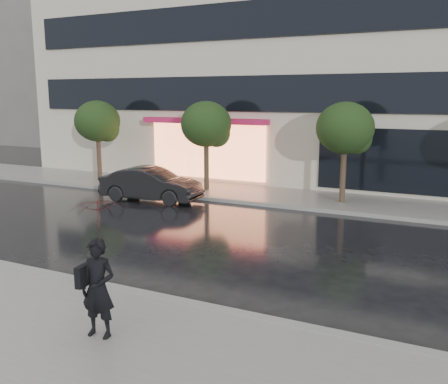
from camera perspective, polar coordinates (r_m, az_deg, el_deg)
The scene contains 12 objects.
ground at distance 12.42m, azimuth -11.94°, elevation -9.04°, with size 120.00×120.00×0.00m, color black.
sidewalk_near at distance 10.25m, azimuth -23.58°, elevation -13.77°, with size 60.00×4.50×0.12m, color slate.
sidewalk_far at distance 21.10m, azimuth 5.51°, elevation -0.43°, with size 60.00×3.50×0.12m, color slate.
curb_near at distance 11.68m, azimuth -15.03°, elevation -10.11°, with size 60.00×0.25×0.14m, color gray.
curb_far at distance 19.50m, azimuth 3.67°, elevation -1.31°, with size 60.00×0.25×0.14m, color gray.
office_building at distance 28.45m, azimuth 11.82°, elevation 20.42°, with size 30.00×12.76×18.00m.
bg_building_left at distance 49.84m, azimuth -19.23°, elevation 12.38°, with size 14.00×10.00×12.00m, color #59544F.
tree_far_west at distance 25.15m, azimuth -14.11°, elevation 7.69°, with size 2.20×2.20×3.99m.
tree_mid_west at distance 21.75m, azimuth -1.87°, elevation 7.56°, with size 2.20×2.20×3.99m.
tree_mid_east at distance 19.64m, azimuth 13.86°, elevation 6.89°, with size 2.20×2.20×3.99m.
parked_car at distance 20.36m, azimuth -8.35°, elevation 0.87°, with size 1.44×4.14×1.36m, color black.
pedestrian_with_umbrella at distance 8.61m, azimuth -14.22°, elevation -6.33°, with size 1.05×1.07×2.41m.
Camera 1 is at (7.35, -9.09, 4.18)m, focal length 40.00 mm.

